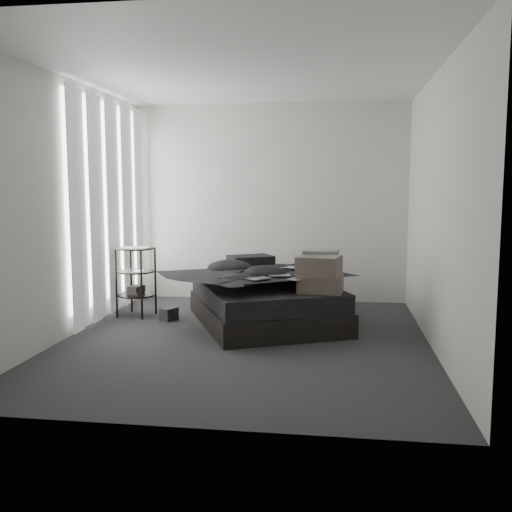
# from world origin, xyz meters

# --- Properties ---
(floor) EXTENTS (3.60, 4.20, 0.01)m
(floor) POSITION_xyz_m (0.00, 0.00, 0.00)
(floor) COLOR #2D2E30
(floor) RESTS_ON ground
(ceiling) EXTENTS (3.60, 4.20, 0.01)m
(ceiling) POSITION_xyz_m (0.00, 0.00, 2.60)
(ceiling) COLOR white
(ceiling) RESTS_ON ground
(wall_back) EXTENTS (3.60, 0.01, 2.60)m
(wall_back) POSITION_xyz_m (0.00, 2.10, 1.30)
(wall_back) COLOR silver
(wall_back) RESTS_ON ground
(wall_front) EXTENTS (3.60, 0.01, 2.60)m
(wall_front) POSITION_xyz_m (0.00, -2.10, 1.30)
(wall_front) COLOR silver
(wall_front) RESTS_ON ground
(wall_left) EXTENTS (0.01, 4.20, 2.60)m
(wall_left) POSITION_xyz_m (-1.80, 0.00, 1.30)
(wall_left) COLOR silver
(wall_left) RESTS_ON ground
(wall_right) EXTENTS (0.01, 4.20, 2.60)m
(wall_right) POSITION_xyz_m (1.80, 0.00, 1.30)
(wall_right) COLOR silver
(wall_right) RESTS_ON ground
(window_left) EXTENTS (0.02, 2.00, 2.30)m
(window_left) POSITION_xyz_m (-1.78, 0.90, 1.35)
(window_left) COLOR white
(window_left) RESTS_ON wall_left
(curtain_left) EXTENTS (0.06, 2.12, 2.48)m
(curtain_left) POSITION_xyz_m (-1.73, 0.90, 1.28)
(curtain_left) COLOR white
(curtain_left) RESTS_ON wall_left
(bed) EXTENTS (2.01, 2.23, 0.25)m
(bed) POSITION_xyz_m (0.12, 0.74, 0.12)
(bed) COLOR black
(bed) RESTS_ON floor
(mattress) EXTENTS (1.94, 2.16, 0.20)m
(mattress) POSITION_xyz_m (0.12, 0.74, 0.35)
(mattress) COLOR black
(mattress) RESTS_ON bed
(duvet) EXTENTS (1.87, 1.98, 0.21)m
(duvet) POSITION_xyz_m (0.13, 0.70, 0.55)
(duvet) COLOR black
(duvet) RESTS_ON mattress
(pillow_lower) EXTENTS (0.65, 0.56, 0.12)m
(pillow_lower) POSITION_xyz_m (-0.22, 1.37, 0.51)
(pillow_lower) COLOR black
(pillow_lower) RESTS_ON mattress
(pillow_upper) EXTENTS (0.62, 0.57, 0.12)m
(pillow_upper) POSITION_xyz_m (-0.15, 1.38, 0.63)
(pillow_upper) COLOR black
(pillow_upper) RESTS_ON pillow_lower
(laptop) EXTENTS (0.31, 0.22, 0.02)m
(laptop) POSITION_xyz_m (0.40, 0.92, 0.67)
(laptop) COLOR silver
(laptop) RESTS_ON duvet
(comic_a) EXTENTS (0.27, 0.27, 0.01)m
(comic_a) POSITION_xyz_m (0.11, 0.21, 0.66)
(comic_a) COLOR black
(comic_a) RESTS_ON duvet
(comic_b) EXTENTS (0.26, 0.20, 0.01)m
(comic_b) POSITION_xyz_m (0.30, 0.44, 0.67)
(comic_b) COLOR black
(comic_b) RESTS_ON duvet
(comic_c) EXTENTS (0.25, 0.28, 0.01)m
(comic_c) POSITION_xyz_m (0.52, 0.24, 0.67)
(comic_c) COLOR black
(comic_c) RESTS_ON duvet
(side_stand) EXTENTS (0.51, 0.51, 0.80)m
(side_stand) POSITION_xyz_m (-1.45, 0.91, 0.40)
(side_stand) COLOR black
(side_stand) RESTS_ON floor
(papers) EXTENTS (0.31, 0.23, 0.02)m
(papers) POSITION_xyz_m (-1.44, 0.90, 0.81)
(papers) COLOR white
(papers) RESTS_ON side_stand
(floor_books) EXTENTS (0.20, 0.23, 0.13)m
(floor_books) POSITION_xyz_m (-1.00, 0.75, 0.07)
(floor_books) COLOR black
(floor_books) RESTS_ON floor
(box_lower) EXTENTS (0.53, 0.44, 0.35)m
(box_lower) POSITION_xyz_m (0.72, 0.36, 0.18)
(box_lower) COLOR black
(box_lower) RESTS_ON floor
(box_mid) EXTENTS (0.47, 0.39, 0.27)m
(box_mid) POSITION_xyz_m (0.73, 0.35, 0.49)
(box_mid) COLOR #554A43
(box_mid) RESTS_ON box_lower
(box_upper) EXTENTS (0.49, 0.42, 0.19)m
(box_upper) POSITION_xyz_m (0.71, 0.36, 0.72)
(box_upper) COLOR #554A43
(box_upper) RESTS_ON box_mid
(art_book_white) EXTENTS (0.40, 0.34, 0.04)m
(art_book_white) POSITION_xyz_m (0.72, 0.36, 0.83)
(art_book_white) COLOR silver
(art_book_white) RESTS_ON box_upper
(art_book_snake) EXTENTS (0.37, 0.30, 0.03)m
(art_book_snake) POSITION_xyz_m (0.73, 0.35, 0.86)
(art_book_snake) COLOR silver
(art_book_snake) RESTS_ON art_book_white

